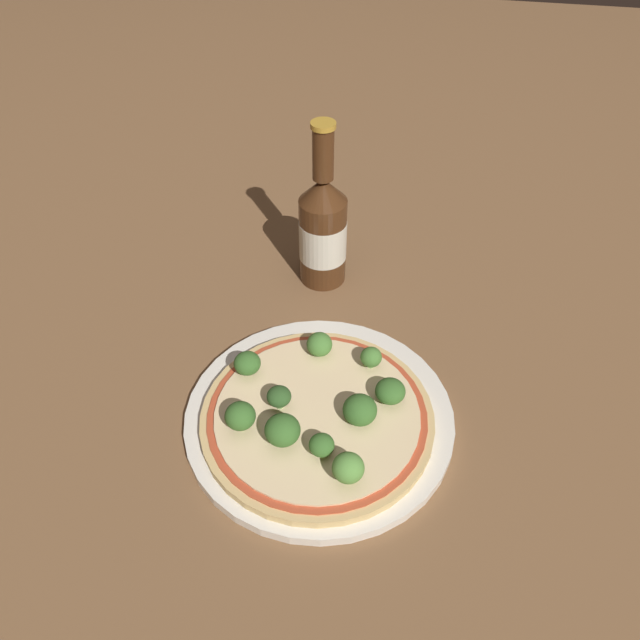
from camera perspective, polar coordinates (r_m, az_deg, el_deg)
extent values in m
plane|color=brown|center=(0.67, -0.69, -9.74)|extent=(3.00, 3.00, 0.00)
cylinder|color=silver|center=(0.67, -0.06, -8.84)|extent=(0.28, 0.28, 0.01)
cylinder|color=tan|center=(0.66, -0.21, -8.76)|extent=(0.24, 0.24, 0.01)
cylinder|color=#B74728|center=(0.65, -0.21, -8.45)|extent=(0.23, 0.23, 0.00)
cylinder|color=beige|center=(0.65, -0.21, -8.38)|extent=(0.21, 0.21, 0.00)
cylinder|color=#7A9E5B|center=(0.62, -3.40, -10.77)|extent=(0.01, 0.01, 0.01)
ellipsoid|color=#386628|center=(0.61, -3.45, -10.01)|extent=(0.04, 0.04, 0.03)
cylinder|color=#7A9E5B|center=(0.60, 2.55, -14.05)|extent=(0.01, 0.01, 0.01)
ellipsoid|color=#568E3D|center=(0.59, 2.59, -13.35)|extent=(0.03, 0.03, 0.03)
cylinder|color=#7A9E5B|center=(0.69, -6.59, -4.56)|extent=(0.01, 0.01, 0.01)
ellipsoid|color=#386628|center=(0.68, -6.67, -3.94)|extent=(0.03, 0.03, 0.02)
cylinder|color=#7A9E5B|center=(0.70, -0.05, -2.84)|extent=(0.01, 0.01, 0.01)
ellipsoid|color=#477A33|center=(0.69, -0.05, -2.24)|extent=(0.03, 0.03, 0.03)
cylinder|color=#7A9E5B|center=(0.64, 3.59, -9.00)|extent=(0.01, 0.01, 0.01)
ellipsoid|color=#386628|center=(0.63, 3.64, -8.36)|extent=(0.03, 0.03, 0.03)
cylinder|color=#7A9E5B|center=(0.66, 6.37, -7.07)|extent=(0.01, 0.01, 0.01)
ellipsoid|color=#386628|center=(0.65, 6.44, -6.48)|extent=(0.03, 0.03, 0.02)
cylinder|color=#7A9E5B|center=(0.62, 0.15, -11.89)|extent=(0.01, 0.01, 0.01)
ellipsoid|color=#386628|center=(0.61, 0.15, -11.36)|extent=(0.02, 0.02, 0.02)
cylinder|color=#7A9E5B|center=(0.65, -3.74, -7.65)|extent=(0.01, 0.01, 0.01)
ellipsoid|color=#2D5123|center=(0.64, -3.79, -7.03)|extent=(0.03, 0.03, 0.02)
cylinder|color=#7A9E5B|center=(0.64, -7.20, -9.43)|extent=(0.01, 0.01, 0.01)
ellipsoid|color=#386628|center=(0.63, -7.31, -8.69)|extent=(0.03, 0.03, 0.03)
cylinder|color=#7A9E5B|center=(0.69, 4.64, -3.99)|extent=(0.01, 0.01, 0.01)
ellipsoid|color=#477A33|center=(0.68, 4.69, -3.39)|extent=(0.02, 0.02, 0.02)
cylinder|color=#472814|center=(0.81, 0.26, 7.26)|extent=(0.06, 0.06, 0.12)
cylinder|color=beige|center=(0.80, 0.26, 7.40)|extent=(0.06, 0.06, 0.05)
cone|color=#472814|center=(0.76, 0.28, 11.83)|extent=(0.06, 0.06, 0.03)
cylinder|color=#472814|center=(0.74, 0.29, 14.96)|extent=(0.03, 0.03, 0.06)
cylinder|color=#B7892D|center=(0.72, 0.30, 17.40)|extent=(0.03, 0.03, 0.01)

